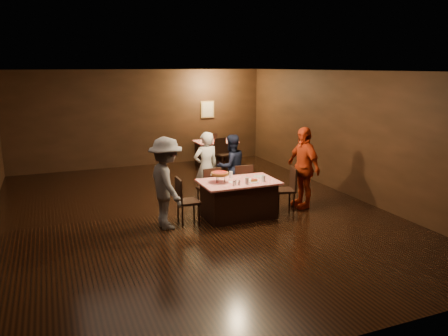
{
  "coord_description": "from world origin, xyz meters",
  "views": [
    {
      "loc": [
        -2.7,
        -8.63,
        3.1
      ],
      "look_at": [
        0.65,
        -0.32,
        1.0
      ],
      "focal_mm": 35.0,
      "sensor_mm": 36.0,
      "label": 1
    }
  ],
  "objects_px": {
    "glass_front_left": "(247,181)",
    "plate_empty": "(259,177)",
    "chair_back_far": "(209,147)",
    "pizza_stand": "(220,174)",
    "chair_end_left": "(188,201)",
    "main_table": "(238,199)",
    "diner_white_jacket": "(206,167)",
    "diner_navy_hoodie": "(231,166)",
    "chair_back_near": "(224,154)",
    "chair_far_left": "(208,188)",
    "diner_grey_knit": "(166,183)",
    "chair_end_right": "(285,189)",
    "glass_back": "(231,175)",
    "glass_front_right": "(264,178)",
    "back_table": "(216,153)",
    "diner_red_shirt": "(303,167)",
    "chair_far_right": "(241,184)"
  },
  "relations": [
    {
      "from": "glass_front_left",
      "to": "plate_empty",
      "type": "bearing_deg",
      "value": 41.99
    },
    {
      "from": "chair_back_far",
      "to": "pizza_stand",
      "type": "relative_size",
      "value": 2.5
    },
    {
      "from": "chair_end_left",
      "to": "chair_back_far",
      "type": "relative_size",
      "value": 1.0
    },
    {
      "from": "main_table",
      "to": "glass_front_left",
      "type": "xyz_separation_m",
      "value": [
        0.05,
        -0.3,
        0.46
      ]
    },
    {
      "from": "diner_white_jacket",
      "to": "diner_navy_hoodie",
      "type": "xyz_separation_m",
      "value": [
        0.69,
        0.13,
        -0.06
      ]
    },
    {
      "from": "chair_back_near",
      "to": "diner_white_jacket",
      "type": "xyz_separation_m",
      "value": [
        -1.62,
        -2.94,
        0.35
      ]
    },
    {
      "from": "chair_end_left",
      "to": "diner_white_jacket",
      "type": "relative_size",
      "value": 0.57
    },
    {
      "from": "chair_back_near",
      "to": "diner_white_jacket",
      "type": "relative_size",
      "value": 0.57
    },
    {
      "from": "chair_far_left",
      "to": "diner_grey_knit",
      "type": "distance_m",
      "value": 1.48
    },
    {
      "from": "chair_end_right",
      "to": "glass_back",
      "type": "relative_size",
      "value": 6.79
    },
    {
      "from": "chair_end_left",
      "to": "glass_front_right",
      "type": "relative_size",
      "value": 6.79
    },
    {
      "from": "chair_back_near",
      "to": "glass_front_right",
      "type": "xyz_separation_m",
      "value": [
        -0.88,
        -4.37,
        0.37
      ]
    },
    {
      "from": "back_table",
      "to": "chair_end_left",
      "type": "xyz_separation_m",
      "value": [
        -2.43,
        -4.82,
        0.09
      ]
    },
    {
      "from": "diner_grey_knit",
      "to": "glass_back",
      "type": "distance_m",
      "value": 1.55
    },
    {
      "from": "diner_white_jacket",
      "to": "plate_empty",
      "type": "distance_m",
      "value": 1.34
    },
    {
      "from": "glass_front_left",
      "to": "glass_front_right",
      "type": "height_order",
      "value": "same"
    },
    {
      "from": "chair_far_left",
      "to": "glass_front_left",
      "type": "bearing_deg",
      "value": 105.55
    },
    {
      "from": "diner_navy_hoodie",
      "to": "pizza_stand",
      "type": "bearing_deg",
      "value": 48.77
    },
    {
      "from": "chair_far_left",
      "to": "diner_red_shirt",
      "type": "relative_size",
      "value": 0.52
    },
    {
      "from": "chair_far_left",
      "to": "diner_navy_hoodie",
      "type": "height_order",
      "value": "diner_navy_hoodie"
    },
    {
      "from": "diner_grey_knit",
      "to": "glass_front_right",
      "type": "bearing_deg",
      "value": -100.11
    },
    {
      "from": "main_table",
      "to": "pizza_stand",
      "type": "bearing_deg",
      "value": 172.87
    },
    {
      "from": "chair_end_left",
      "to": "back_table",
      "type": "bearing_deg",
      "value": -25.65
    },
    {
      "from": "plate_empty",
      "to": "glass_back",
      "type": "height_order",
      "value": "glass_back"
    },
    {
      "from": "main_table",
      "to": "diner_white_jacket",
      "type": "height_order",
      "value": "diner_white_jacket"
    },
    {
      "from": "main_table",
      "to": "glass_back",
      "type": "bearing_deg",
      "value": 99.46
    },
    {
      "from": "chair_end_left",
      "to": "diner_red_shirt",
      "type": "relative_size",
      "value": 0.52
    },
    {
      "from": "chair_end_right",
      "to": "diner_grey_knit",
      "type": "distance_m",
      "value": 2.69
    },
    {
      "from": "diner_grey_knit",
      "to": "glass_back",
      "type": "height_order",
      "value": "diner_grey_knit"
    },
    {
      "from": "chair_end_left",
      "to": "glass_front_left",
      "type": "distance_m",
      "value": 1.24
    },
    {
      "from": "chair_far_left",
      "to": "chair_back_far",
      "type": "relative_size",
      "value": 1.0
    },
    {
      "from": "main_table",
      "to": "diner_navy_hoodie",
      "type": "height_order",
      "value": "diner_navy_hoodie"
    },
    {
      "from": "diner_red_shirt",
      "to": "chair_far_right",
      "type": "bearing_deg",
      "value": -123.46
    },
    {
      "from": "chair_back_near",
      "to": "glass_back",
      "type": "height_order",
      "value": "chair_back_near"
    },
    {
      "from": "chair_end_right",
      "to": "plate_empty",
      "type": "xyz_separation_m",
      "value": [
        -0.55,
        0.15,
        0.3
      ]
    },
    {
      "from": "chair_end_right",
      "to": "diner_red_shirt",
      "type": "height_order",
      "value": "diner_red_shirt"
    },
    {
      "from": "diner_white_jacket",
      "to": "pizza_stand",
      "type": "distance_m",
      "value": 1.15
    },
    {
      "from": "chair_back_near",
      "to": "diner_red_shirt",
      "type": "xyz_separation_m",
      "value": [
        0.27,
        -4.04,
        0.43
      ]
    },
    {
      "from": "plate_empty",
      "to": "glass_front_right",
      "type": "height_order",
      "value": "glass_front_right"
    },
    {
      "from": "chair_far_right",
      "to": "diner_white_jacket",
      "type": "relative_size",
      "value": 0.57
    },
    {
      "from": "diner_navy_hoodie",
      "to": "diner_red_shirt",
      "type": "relative_size",
      "value": 0.85
    },
    {
      "from": "chair_back_near",
      "to": "chair_back_far",
      "type": "bearing_deg",
      "value": 76.46
    },
    {
      "from": "main_table",
      "to": "chair_end_left",
      "type": "bearing_deg",
      "value": -180.0
    },
    {
      "from": "chair_far_left",
      "to": "diner_red_shirt",
      "type": "height_order",
      "value": "diner_red_shirt"
    },
    {
      "from": "chair_back_near",
      "to": "chair_end_right",
      "type": "bearing_deg",
      "value": -106.72
    },
    {
      "from": "diner_white_jacket",
      "to": "diner_grey_knit",
      "type": "distance_m",
      "value": 1.78
    },
    {
      "from": "pizza_stand",
      "to": "chair_end_right",
      "type": "bearing_deg",
      "value": -1.91
    },
    {
      "from": "main_table",
      "to": "plate_empty",
      "type": "height_order",
      "value": "plate_empty"
    },
    {
      "from": "back_table",
      "to": "glass_front_left",
      "type": "height_order",
      "value": "glass_front_left"
    },
    {
      "from": "plate_empty",
      "to": "chair_back_near",
      "type": "bearing_deg",
      "value": 78.91
    }
  ]
}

